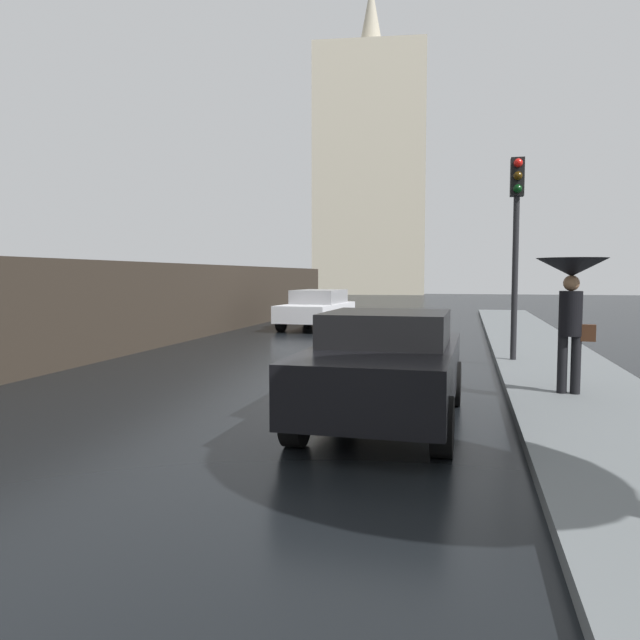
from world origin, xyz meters
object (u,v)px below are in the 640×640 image
object	(u,v)px
car_white_near_kerb	(317,308)
pedestrian_with_umbrella_near	(572,286)
traffic_light	(516,220)
car_black_far_ahead	(385,366)

from	to	relation	value
car_white_near_kerb	pedestrian_with_umbrella_near	size ratio (longest dim) A/B	2.18
pedestrian_with_umbrella_near	traffic_light	bearing A→B (deg)	104.55
car_white_near_kerb	pedestrian_with_umbrella_near	bearing A→B (deg)	123.84
car_white_near_kerb	traffic_light	world-z (taller)	traffic_light
car_white_near_kerb	car_black_far_ahead	size ratio (longest dim) A/B	1.10
car_black_far_ahead	pedestrian_with_umbrella_near	size ratio (longest dim) A/B	1.99
pedestrian_with_umbrella_near	car_black_far_ahead	bearing A→B (deg)	-137.26
car_white_near_kerb	traffic_light	size ratio (longest dim) A/B	1.06
traffic_light	car_white_near_kerb	bearing A→B (deg)	127.85
pedestrian_with_umbrella_near	car_white_near_kerb	bearing A→B (deg)	126.27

